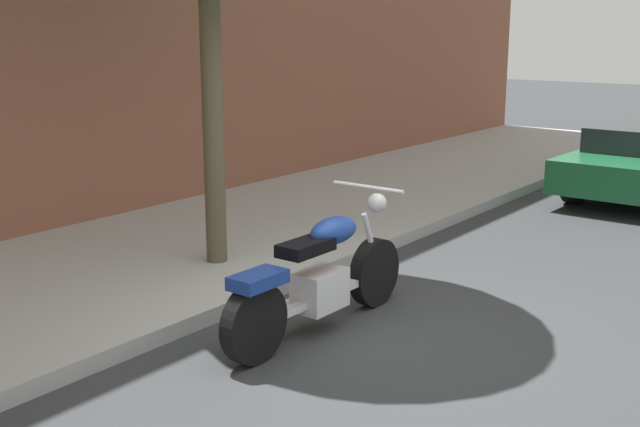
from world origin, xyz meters
TOP-DOWN VIEW (x-y plane):
  - ground_plane at (0.00, 0.00)m, footprint 60.00×60.00m
  - sidewalk at (0.00, 2.98)m, footprint 25.13×3.33m
  - motorcycle at (-0.15, 0.53)m, footprint 2.18×0.70m

SIDE VIEW (x-z plane):
  - ground_plane at x=0.00m, z-range 0.00..0.00m
  - sidewalk at x=0.00m, z-range 0.00..0.14m
  - motorcycle at x=-0.15m, z-range -0.11..0.99m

